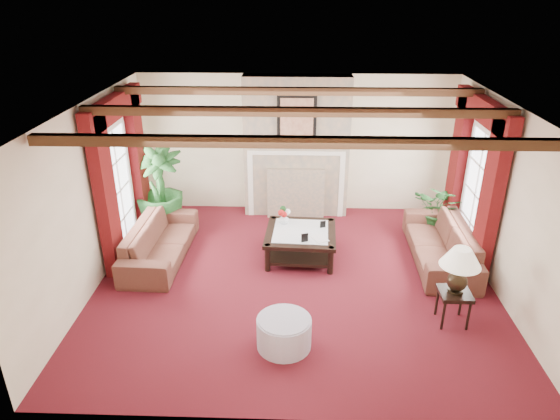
{
  "coord_description": "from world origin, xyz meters",
  "views": [
    {
      "loc": [
        -0.0,
        -6.63,
        4.21
      ],
      "look_at": [
        -0.24,
        0.4,
        1.0
      ],
      "focal_mm": 32.0,
      "sensor_mm": 36.0,
      "label": 1
    }
  ],
  "objects_px": {
    "coffee_table": "(301,244)",
    "side_table": "(453,307)",
    "potted_palm": "(161,206)",
    "sofa_right": "(441,237)",
    "ottoman": "(284,333)",
    "sofa_left": "(159,235)"
  },
  "relations": [
    {
      "from": "ottoman",
      "to": "coffee_table",
      "type": "bearing_deg",
      "value": 84.64
    },
    {
      "from": "sofa_right",
      "to": "coffee_table",
      "type": "height_order",
      "value": "sofa_right"
    },
    {
      "from": "sofa_left",
      "to": "sofa_right",
      "type": "relative_size",
      "value": 0.96
    },
    {
      "from": "potted_palm",
      "to": "side_table",
      "type": "height_order",
      "value": "potted_palm"
    },
    {
      "from": "sofa_left",
      "to": "ottoman",
      "type": "bearing_deg",
      "value": -133.94
    },
    {
      "from": "side_table",
      "to": "sofa_right",
      "type": "bearing_deg",
      "value": 81.26
    },
    {
      "from": "sofa_left",
      "to": "side_table",
      "type": "height_order",
      "value": "sofa_left"
    },
    {
      "from": "sofa_left",
      "to": "ottoman",
      "type": "xyz_separation_m",
      "value": [
        2.12,
        -2.18,
        -0.21
      ]
    },
    {
      "from": "side_table",
      "to": "coffee_table",
      "type": "bearing_deg",
      "value": 139.92
    },
    {
      "from": "sofa_right",
      "to": "side_table",
      "type": "xyz_separation_m",
      "value": [
        -0.26,
        -1.67,
        -0.19
      ]
    },
    {
      "from": "ottoman",
      "to": "side_table",
      "type": "bearing_deg",
      "value": 14.24
    },
    {
      "from": "sofa_right",
      "to": "potted_palm",
      "type": "height_order",
      "value": "potted_palm"
    },
    {
      "from": "potted_palm",
      "to": "side_table",
      "type": "bearing_deg",
      "value": -30.75
    },
    {
      "from": "sofa_left",
      "to": "side_table",
      "type": "relative_size",
      "value": 4.42
    },
    {
      "from": "sofa_right",
      "to": "ottoman",
      "type": "distance_m",
      "value": 3.38
    },
    {
      "from": "coffee_table",
      "to": "side_table",
      "type": "height_order",
      "value": "side_table"
    },
    {
      "from": "sofa_right",
      "to": "side_table",
      "type": "distance_m",
      "value": 1.7
    },
    {
      "from": "sofa_right",
      "to": "coffee_table",
      "type": "bearing_deg",
      "value": -89.23
    },
    {
      "from": "potted_palm",
      "to": "coffee_table",
      "type": "xyz_separation_m",
      "value": [
        2.59,
        -1.04,
        -0.21
      ]
    },
    {
      "from": "potted_palm",
      "to": "sofa_left",
      "type": "bearing_deg",
      "value": -77.3
    },
    {
      "from": "coffee_table",
      "to": "side_table",
      "type": "xyz_separation_m",
      "value": [
        2.04,
        -1.72,
        0.01
      ]
    },
    {
      "from": "sofa_right",
      "to": "ottoman",
      "type": "relative_size",
      "value": 3.22
    }
  ]
}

